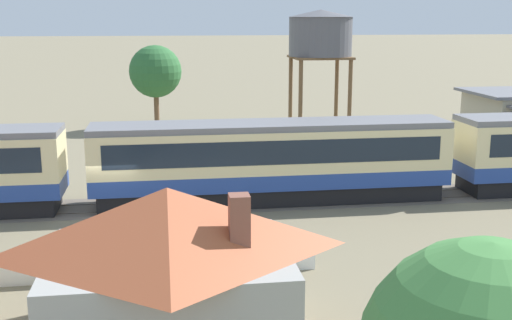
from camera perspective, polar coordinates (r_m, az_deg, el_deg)
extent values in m
plane|color=#7A7056|center=(31.94, -12.63, -4.58)|extent=(600.00, 600.00, 0.00)
cylinder|color=black|center=(38.10, 21.35, -1.66)|extent=(0.90, 0.18, 0.90)
cube|color=#234293|center=(32.74, 1.39, -1.48)|extent=(18.04, 3.05, 0.80)
cube|color=beige|center=(32.41, 1.40, 1.01)|extent=(18.04, 3.05, 2.11)
cube|color=#192330|center=(32.39, 1.40, 1.20)|extent=(16.59, 3.09, 1.18)
cube|color=slate|center=(32.19, 1.41, 3.12)|extent=(18.04, 2.87, 0.30)
cube|color=black|center=(32.95, 1.38, -2.90)|extent=(17.31, 2.63, 0.88)
cylinder|color=black|center=(33.78, 11.60, -2.79)|extent=(0.90, 0.18, 0.90)
cylinder|color=black|center=(35.08, 10.81, -2.18)|extent=(0.90, 0.18, 0.90)
cylinder|color=black|center=(31.83, -9.05, -3.64)|extent=(0.90, 0.18, 0.90)
cylinder|color=black|center=(33.21, -9.02, -2.95)|extent=(0.90, 0.18, 0.90)
cylinder|color=black|center=(34.14, -21.50, -3.26)|extent=(0.90, 0.18, 0.90)
cube|color=#665B51|center=(32.85, -1.35, -3.77)|extent=(99.05, 3.60, 0.01)
cube|color=#4C4238|center=(32.17, -1.19, -4.10)|extent=(99.05, 0.12, 0.04)
cube|color=#4C4238|center=(33.53, -1.50, -3.41)|extent=(99.05, 0.12, 0.04)
cylinder|color=brown|center=(47.76, 7.14, 5.24)|extent=(0.28, 0.28, 6.44)
cylinder|color=brown|center=(46.96, 3.08, 5.19)|extent=(0.28, 0.28, 6.44)
cylinder|color=brown|center=(44.48, 8.31, 4.66)|extent=(0.28, 0.28, 6.44)
cylinder|color=brown|center=(43.63, 3.96, 4.61)|extent=(0.28, 0.28, 6.44)
cube|color=brown|center=(45.35, 5.71, 9.08)|extent=(3.94, 3.94, 0.16)
cylinder|color=#56565B|center=(45.29, 5.75, 10.86)|extent=(4.36, 4.36, 2.66)
cone|color=#56565B|center=(45.27, 5.80, 12.85)|extent=(4.57, 4.57, 0.50)
cube|color=#9E9E99|center=(19.26, -7.63, -11.83)|extent=(6.86, 5.15, 2.68)
pyramid|color=#B25633|center=(18.44, -7.84, -5.31)|extent=(7.41, 5.57, 1.91)
cube|color=brown|center=(17.54, -1.49, -5.81)|extent=(0.56, 0.56, 1.72)
cylinder|color=brown|center=(55.32, -8.83, 4.64)|extent=(0.43, 0.43, 3.47)
sphere|color=#2D6633|center=(54.99, -8.94, 7.79)|extent=(4.39, 4.39, 4.39)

